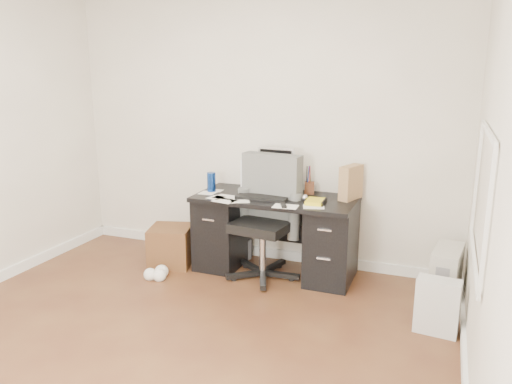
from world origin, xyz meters
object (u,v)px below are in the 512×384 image
wicker_basket (171,246)px  pc_tower (446,275)px  desk (275,232)px  keyboard (262,198)px  lcd_monitor (276,170)px  office_chair (263,219)px

wicker_basket → pc_tower: bearing=2.4°
wicker_basket → desk: bearing=11.5°
wicker_basket → keyboard: bearing=4.9°
lcd_monitor → office_chair: size_ratio=0.40×
lcd_monitor → pc_tower: (1.58, -0.22, -0.74)m
lcd_monitor → pc_tower: lcd_monitor is taller
lcd_monitor → pc_tower: bearing=-4.4°
keyboard → wicker_basket: size_ratio=1.21×
desk → lcd_monitor: size_ratio=3.29×
keyboard → pc_tower: keyboard is taller
lcd_monitor → keyboard: (-0.05, -0.25, -0.21)m
desk → lcd_monitor: 0.59m
office_chair → wicker_basket: office_chair is taller
desk → pc_tower: bearing=-3.7°
lcd_monitor → desk: bearing=-70.1°
keyboard → pc_tower: bearing=-1.1°
desk → wicker_basket: 1.07m
desk → pc_tower: 1.56m
desk → keyboard: size_ratio=3.15×
keyboard → office_chair: bearing=-60.2°
lcd_monitor → office_chair: (-0.03, -0.29, -0.40)m
desk → lcd_monitor: bearing=106.3°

